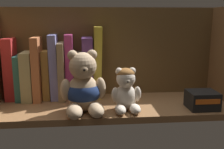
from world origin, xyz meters
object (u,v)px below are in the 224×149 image
object	(u,v)px
book_2	(30,75)
teddy_bear_larger	(83,88)
book_6	(62,70)
small_product_box	(202,100)
book_3	(39,68)
book_7	(70,66)
book_9	(88,67)
book_5	(55,66)
book_1	(21,77)
book_8	(78,75)
book_10	(97,62)
teddy_bear_smaller	(126,91)
book_0	(11,69)
book_4	(47,74)

from	to	relation	value
book_2	teddy_bear_larger	bearing A→B (deg)	-41.02
book_6	small_product_box	distance (cm)	47.12
book_3	book_7	world-z (taller)	book_7
book_9	small_product_box	xyz separation A→B (cm)	(34.91, -16.36, -7.81)
book_9	book_5	bearing A→B (deg)	180.00
book_1	small_product_box	distance (cm)	60.33
book_7	book_8	bearing A→B (deg)	0.00
book_10	teddy_bear_smaller	world-z (taller)	book_10
book_1	teddy_bear_smaller	distance (cm)	37.72
book_2	book_3	bearing A→B (deg)	0.00
book_6	book_8	world-z (taller)	book_6
book_6	teddy_bear_larger	world-z (taller)	book_6
book_0	small_product_box	bearing A→B (deg)	-15.06
book_9	small_product_box	size ratio (longest dim) A/B	2.38
small_product_box	book_2	bearing A→B (deg)	163.40
book_7	book_5	bearing A→B (deg)	180.00
book_4	book_10	xyz separation A→B (cm)	(17.45, 0.00, 3.96)
book_7	book_8	world-z (taller)	book_7
book_1	book_2	xyz separation A→B (cm)	(2.98, 0.00, 0.56)
book_7	book_10	world-z (taller)	book_10
book_1	book_8	distance (cm)	19.64
book_2	book_7	bearing A→B (deg)	0.00
book_1	book_3	xyz separation A→B (cm)	(6.23, 0.00, 3.02)
book_7	book_8	xyz separation A→B (cm)	(2.82, 0.00, -3.04)
book_3	book_10	distance (cm)	20.18
book_3	teddy_bear_larger	size ratio (longest dim) A/B	1.15
book_1	teddy_bear_smaller	bearing A→B (deg)	-25.06
book_4	small_product_box	size ratio (longest dim) A/B	1.88
book_7	book_3	bearing A→B (deg)	180.00
teddy_bear_smaller	book_4	bearing A→B (deg)	147.69
book_5	book_3	bearing A→B (deg)	180.00
book_5	book_2	bearing A→B (deg)	180.00
book_3	book_6	xyz separation A→B (cm)	(7.99, 0.00, -0.95)
book_5	book_6	distance (cm)	2.91
book_3	book_10	world-z (taller)	book_10
teddy_bear_smaller	teddy_bear_larger	bearing A→B (deg)	-179.14
book_0	book_5	xyz separation A→B (cm)	(14.54, 0.00, 0.56)
book_1	book_6	size ratio (longest dim) A/B	0.79
book_0	teddy_bear_larger	size ratio (longest dim) A/B	1.13
book_3	small_product_box	size ratio (longest dim) A/B	2.41
book_2	book_9	size ratio (longest dim) A/B	0.78
book_10	small_product_box	distance (cm)	36.77
small_product_box	book_8	bearing A→B (deg)	156.83
book_3	book_4	world-z (taller)	book_3
book_8	book_4	bearing A→B (deg)	180.00
book_1	book_4	distance (cm)	8.92
book_1	book_10	bearing A→B (deg)	0.00
book_0	book_6	xyz separation A→B (cm)	(17.14, 0.00, -0.74)
book_1	book_3	size ratio (longest dim) A/B	0.72
book_2	small_product_box	distance (cm)	57.52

